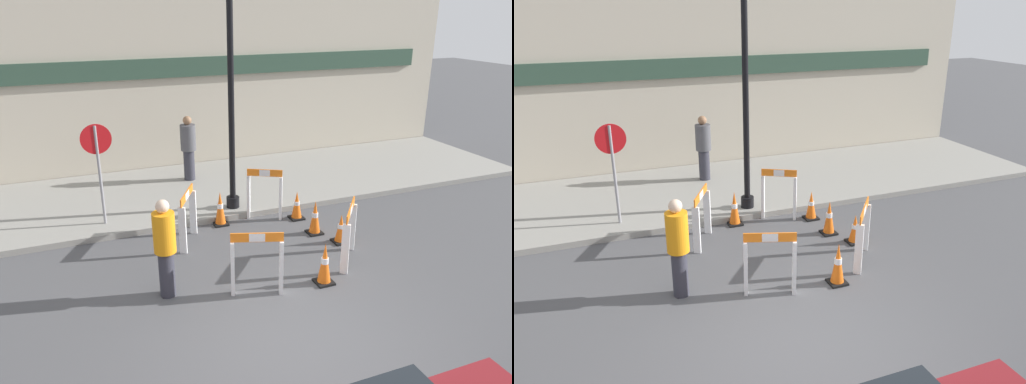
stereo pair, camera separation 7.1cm
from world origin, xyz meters
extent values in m
plane|color=#4C4C4F|center=(0.00, 0.00, 0.00)|extent=(60.00, 60.00, 0.00)
cube|color=gray|center=(0.00, 6.48, 0.06)|extent=(18.00, 3.96, 0.13)
cube|color=#BCB29E|center=(0.00, 8.54, 2.75)|extent=(18.00, 0.12, 5.50)
cube|color=#2D4738|center=(0.00, 8.43, 2.80)|extent=(16.20, 0.10, 0.50)
cylinder|color=black|center=(0.84, 4.94, 0.25)|extent=(0.29, 0.29, 0.24)
cylinder|color=black|center=(0.84, 4.94, 2.70)|extent=(0.13, 0.13, 5.14)
cylinder|color=gray|center=(-1.90, 5.10, 1.15)|extent=(0.06, 0.06, 2.05)
cylinder|color=red|center=(-1.90, 5.10, 1.91)|extent=(0.60, 0.03, 0.60)
cube|color=white|center=(-0.29, 1.75, 0.46)|extent=(0.10, 0.14, 0.93)
cube|color=white|center=(0.43, 1.50, 0.46)|extent=(0.10, 0.14, 0.93)
cube|color=orange|center=(0.07, 1.63, 1.00)|extent=(0.79, 0.30, 0.15)
cube|color=white|center=(0.07, 1.63, 1.00)|extent=(0.24, 0.11, 0.13)
cube|color=white|center=(1.71, 1.67, 0.46)|extent=(0.14, 0.13, 0.92)
cube|color=white|center=(2.30, 2.39, 0.46)|extent=(0.14, 0.13, 0.92)
cube|color=orange|center=(2.00, 2.03, 1.00)|extent=(0.65, 0.79, 0.15)
cube|color=white|center=(2.00, 2.03, 1.00)|extent=(0.21, 0.25, 0.14)
cube|color=white|center=(1.65, 4.18, 0.48)|extent=(0.12, 0.14, 0.97)
cube|color=white|center=(1.05, 4.52, 0.48)|extent=(0.12, 0.14, 0.97)
cube|color=orange|center=(1.35, 4.35, 1.04)|extent=(0.67, 0.39, 0.15)
cube|color=white|center=(1.35, 4.35, 1.04)|extent=(0.21, 0.14, 0.13)
cube|color=white|center=(-0.27, 4.20, 0.46)|extent=(0.14, 0.11, 0.92)
cube|color=white|center=(-0.68, 3.43, 0.46)|extent=(0.14, 0.11, 0.92)
cube|color=orange|center=(-0.47, 3.82, 1.00)|extent=(0.46, 0.83, 0.15)
cube|color=white|center=(-0.47, 3.82, 1.00)|extent=(0.16, 0.26, 0.14)
cube|color=black|center=(0.37, 4.40, 0.02)|extent=(0.30, 0.30, 0.04)
cone|color=orange|center=(0.37, 4.40, 0.39)|extent=(0.22, 0.22, 0.70)
cylinder|color=white|center=(0.37, 4.40, 0.42)|extent=(0.13, 0.13, 0.10)
cube|color=black|center=(2.28, 2.73, 0.02)|extent=(0.30, 0.30, 0.04)
cone|color=orange|center=(2.28, 2.73, 0.31)|extent=(0.22, 0.22, 0.54)
cylinder|color=white|center=(2.28, 2.73, 0.34)|extent=(0.13, 0.13, 0.08)
cube|color=black|center=(1.99, 4.08, 0.02)|extent=(0.30, 0.30, 0.04)
cone|color=orange|center=(1.99, 4.08, 0.33)|extent=(0.22, 0.22, 0.59)
cylinder|color=white|center=(1.99, 4.08, 0.36)|extent=(0.13, 0.13, 0.08)
cube|color=black|center=(2.00, 3.27, 0.02)|extent=(0.30, 0.30, 0.04)
cone|color=orange|center=(2.00, 3.27, 0.37)|extent=(0.22, 0.22, 0.67)
cylinder|color=white|center=(2.00, 3.27, 0.41)|extent=(0.13, 0.13, 0.09)
cube|color=black|center=(1.23, 1.51, 0.02)|extent=(0.30, 0.30, 0.04)
cone|color=orange|center=(1.23, 1.51, 0.39)|extent=(0.23, 0.23, 0.69)
cylinder|color=white|center=(1.23, 1.51, 0.42)|extent=(0.13, 0.13, 0.10)
cylinder|color=#33333D|center=(-1.26, 2.12, 0.39)|extent=(0.33, 0.33, 0.78)
cylinder|color=orange|center=(-1.26, 2.12, 1.10)|extent=(0.45, 0.45, 0.65)
sphere|color=beige|center=(-1.26, 2.12, 1.53)|extent=(0.27, 0.27, 0.21)
cylinder|color=#33333D|center=(0.43, 7.12, 0.52)|extent=(0.36, 0.36, 0.78)
cylinder|color=#4C4C51|center=(0.43, 7.12, 1.23)|extent=(0.50, 0.50, 0.65)
sphere|color=#8E6647|center=(0.43, 7.12, 1.67)|extent=(0.28, 0.28, 0.22)
camera|label=1|loc=(-2.55, -4.79, 4.37)|focal=35.00mm
camera|label=2|loc=(-2.48, -4.82, 4.37)|focal=35.00mm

